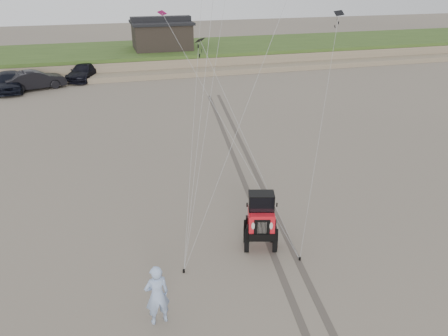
{
  "coord_description": "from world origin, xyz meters",
  "views": [
    {
      "loc": [
        -4.87,
        -11.84,
        9.65
      ],
      "look_at": [
        -0.65,
        3.0,
        2.6
      ],
      "focal_mm": 35.0,
      "sensor_mm": 36.0,
      "label": 1
    }
  ],
  "objects": [
    {
      "name": "tire_tracks",
      "position": [
        2.0,
        8.0,
        0.0
      ],
      "size": [
        5.22,
        29.74,
        0.01
      ],
      "color": "#4C443D",
      "rests_on": "ground"
    },
    {
      "name": "truck_c",
      "position": [
        -6.35,
        31.74,
        0.75
      ],
      "size": [
        3.87,
        5.58,
        1.5
      ],
      "primitive_type": "imported",
      "rotation": [
        0.0,
        0.0,
        -0.38
      ],
      "color": "black",
      "rests_on": "ground"
    },
    {
      "name": "cabin",
      "position": [
        2.0,
        37.0,
        3.24
      ],
      "size": [
        6.4,
        5.4,
        3.35
      ],
      "color": "black",
      "rests_on": "dune_ridge"
    },
    {
      "name": "man",
      "position": [
        -4.01,
        -1.68,
        1.01
      ],
      "size": [
        0.8,
        0.59,
        2.01
      ],
      "primitive_type": "imported",
      "rotation": [
        0.0,
        0.0,
        3.29
      ],
      "color": "#90A9DE",
      "rests_on": "ground"
    },
    {
      "name": "stake_main",
      "position": [
        -2.85,
        0.41,
        0.06
      ],
      "size": [
        0.08,
        0.08,
        0.12
      ],
      "primitive_type": "cylinder",
      "color": "black",
      "rests_on": "ground"
    },
    {
      "name": "ground",
      "position": [
        0.0,
        0.0,
        0.0
      ],
      "size": [
        160.0,
        160.0,
        0.0
      ],
      "primitive_type": "plane",
      "color": "#6B6054",
      "rests_on": "ground"
    },
    {
      "name": "dune_ridge",
      "position": [
        0.0,
        37.5,
        0.82
      ],
      "size": [
        160.0,
        14.25,
        1.73
      ],
      "color": "#7A6B54",
      "rests_on": "ground"
    },
    {
      "name": "jeep",
      "position": [
        0.23,
        1.1,
        0.9
      ],
      "size": [
        3.29,
        5.19,
        1.79
      ],
      "primitive_type": null,
      "rotation": [
        0.0,
        0.0,
        -0.27
      ],
      "color": "red",
      "rests_on": "ground"
    },
    {
      "name": "truck_a",
      "position": [
        -12.47,
        28.9,
        0.86
      ],
      "size": [
        2.57,
        5.26,
        1.73
      ],
      "primitive_type": "imported",
      "rotation": [
        0.0,
        0.0,
        0.11
      ],
      "color": "black",
      "rests_on": "ground"
    },
    {
      "name": "truck_b",
      "position": [
        -10.4,
        29.06,
        0.82
      ],
      "size": [
        5.3,
        3.27,
        1.65
      ],
      "primitive_type": "imported",
      "rotation": [
        0.0,
        0.0,
        1.9
      ],
      "color": "black",
      "rests_on": "ground"
    },
    {
      "name": "stake_aux",
      "position": [
        1.35,
        -0.05,
        0.06
      ],
      "size": [
        0.08,
        0.08,
        0.12
      ],
      "primitive_type": "cylinder",
      "color": "black",
      "rests_on": "ground"
    }
  ]
}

